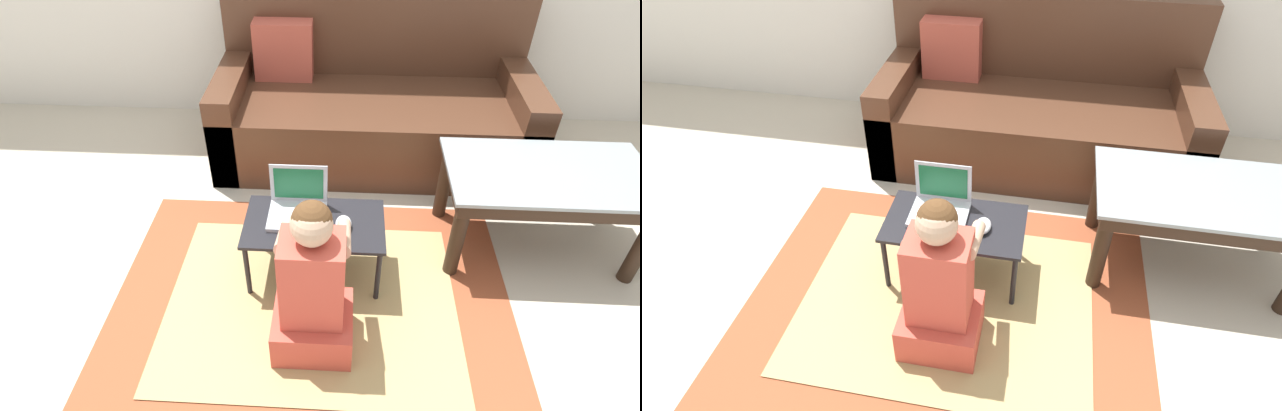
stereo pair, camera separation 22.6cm
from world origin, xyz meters
TOP-DOWN VIEW (x-y plane):
  - ground_plane at (0.00, 0.00)m, footprint 16.00×16.00m
  - area_rug at (-0.05, -0.07)m, footprint 1.84×1.44m
  - couch at (0.24, 1.29)m, footprint 1.89×0.90m
  - coffee_table at (1.04, 0.39)m, footprint 0.95×0.54m
  - laptop_desk at (-0.05, 0.13)m, footprint 0.64×0.36m
  - laptop at (-0.13, 0.18)m, footprint 0.26×0.21m
  - computer_mouse at (0.09, 0.11)m, footprint 0.07×0.11m
  - person_seated at (-0.03, -0.27)m, footprint 0.33×0.40m

SIDE VIEW (x-z plane):
  - ground_plane at x=0.00m, z-range 0.00..0.00m
  - area_rug at x=-0.05m, z-range 0.00..0.01m
  - laptop_desk at x=-0.05m, z-range 0.13..0.45m
  - couch at x=0.24m, z-range -0.16..0.77m
  - person_seated at x=-0.03m, z-range -0.06..0.70m
  - computer_mouse at x=0.09m, z-range 0.32..0.36m
  - laptop at x=-0.13m, z-range 0.25..0.47m
  - coffee_table at x=1.04m, z-range 0.16..0.63m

